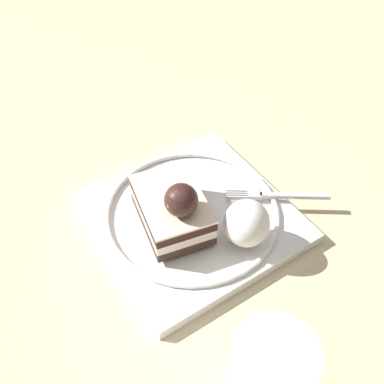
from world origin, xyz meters
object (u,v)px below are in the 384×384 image
cake_slice (175,207)px  fork (275,195)px  dessert_plate (192,216)px  whipped_cream_dollop (247,223)px

cake_slice → fork: (-0.02, -0.12, -0.02)m
cake_slice → dessert_plate: bearing=-77.2°
dessert_plate → cake_slice: cake_slice is taller
cake_slice → whipped_cream_dollop: bearing=-137.3°
cake_slice → fork: 0.12m
fork → dessert_plate: bearing=71.9°
dessert_plate → whipped_cream_dollop: bearing=-155.8°
dessert_plate → fork: size_ratio=2.07×
whipped_cream_dollop → fork: size_ratio=0.49×
whipped_cream_dollop → cake_slice: bearing=42.7°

